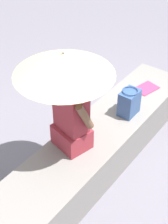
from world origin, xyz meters
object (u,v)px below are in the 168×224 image
Objects in this scene: handbag_black at (129,102)px; magazine at (146,88)px; person_seated at (71,114)px; parasol at (64,64)px.

handbag_black is 0.58m from magazine.
person_seated is at bearing -171.37° from magazine.
person_seated is at bearing 165.96° from handbag_black.
handbag_black is at bearing -158.74° from magazine.
parasol reaches higher than person_seated.
person_seated is at bearing -42.29° from parasol.
person_seated reaches higher than magazine.
person_seated is 2.87× the size of handbag_black.
handbag_black is (0.81, -0.23, -0.78)m from parasol.
person_seated reaches higher than handbag_black.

